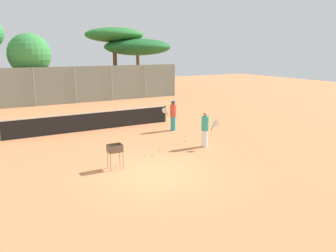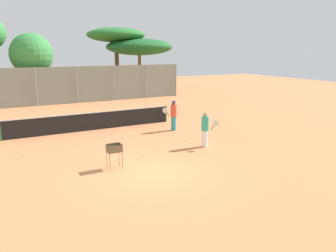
% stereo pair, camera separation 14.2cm
% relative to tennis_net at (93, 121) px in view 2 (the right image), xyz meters
% --- Properties ---
extents(ground_plane, '(80.00, 80.00, 0.00)m').
position_rel_tennis_net_xyz_m(ground_plane, '(0.00, -7.85, -0.56)').
color(ground_plane, '#D37F4C').
extents(tennis_net, '(9.78, 0.10, 1.07)m').
position_rel_tennis_net_xyz_m(tennis_net, '(0.00, 0.00, 0.00)').
color(tennis_net, '#26592D').
rests_on(tennis_net, ground_plane).
extents(back_fence, '(23.53, 0.08, 3.20)m').
position_rel_tennis_net_xyz_m(back_fence, '(0.00, 10.59, 1.04)').
color(back_fence, gray).
rests_on(back_fence, ground_plane).
extents(tree_0, '(7.19, 7.19, 5.81)m').
position_rel_tennis_net_xyz_m(tree_0, '(9.73, 15.15, 4.34)').
color(tree_0, brown).
rests_on(tree_0, ground_plane).
extents(tree_1, '(6.21, 6.21, 6.94)m').
position_rel_tennis_net_xyz_m(tree_1, '(7.48, 16.18, 5.55)').
color(tree_1, brown).
rests_on(tree_1, ground_plane).
extents(tree_4, '(3.60, 3.60, 6.01)m').
position_rel_tennis_net_xyz_m(tree_4, '(-1.57, 12.62, 3.61)').
color(tree_4, brown).
rests_on(tree_4, ground_plane).
extents(player_white_outfit, '(0.61, 0.78, 1.70)m').
position_rel_tennis_net_xyz_m(player_white_outfit, '(3.79, -5.92, 0.32)').
color(player_white_outfit, white).
rests_on(player_white_outfit, ground_plane).
extents(player_red_cap, '(0.91, 0.36, 1.73)m').
position_rel_tennis_net_xyz_m(player_red_cap, '(4.10, -2.29, 0.34)').
color(player_red_cap, teal).
rests_on(player_red_cap, ground_plane).
extents(ball_cart, '(0.56, 0.41, 0.99)m').
position_rel_tennis_net_xyz_m(ball_cart, '(-1.05, -6.68, 0.19)').
color(ball_cart, brown).
rests_on(ball_cart, ground_plane).
extents(tennis_ball_0, '(0.07, 0.07, 0.07)m').
position_rel_tennis_net_xyz_m(tennis_ball_0, '(1.58, -5.42, -0.53)').
color(tennis_ball_0, '#D1E54C').
rests_on(tennis_ball_0, ground_plane).
extents(tennis_ball_1, '(0.07, 0.07, 0.07)m').
position_rel_tennis_net_xyz_m(tennis_ball_1, '(-4.36, -3.63, -0.53)').
color(tennis_ball_1, '#D1E54C').
rests_on(tennis_ball_1, ground_plane).
extents(tennis_ball_2, '(0.07, 0.07, 0.07)m').
position_rel_tennis_net_xyz_m(tennis_ball_2, '(2.06, -5.18, -0.53)').
color(tennis_ball_2, '#D1E54C').
rests_on(tennis_ball_2, ground_plane).
extents(tennis_ball_3, '(0.07, 0.07, 0.07)m').
position_rel_tennis_net_xyz_m(tennis_ball_3, '(0.65, -5.77, -0.53)').
color(tennis_ball_3, '#D1E54C').
rests_on(tennis_ball_3, ground_plane).
extents(tennis_ball_4, '(0.07, 0.07, 0.07)m').
position_rel_tennis_net_xyz_m(tennis_ball_4, '(0.99, -5.93, -0.53)').
color(tennis_ball_4, '#D1E54C').
rests_on(tennis_ball_4, ground_plane).
extents(tennis_ball_5, '(0.07, 0.07, 0.07)m').
position_rel_tennis_net_xyz_m(tennis_ball_5, '(2.96, -2.37, -0.53)').
color(tennis_ball_5, '#D1E54C').
rests_on(tennis_ball_5, ground_plane).
extents(tennis_ball_6, '(0.07, 0.07, 0.07)m').
position_rel_tennis_net_xyz_m(tennis_ball_6, '(3.48, -4.68, -0.53)').
color(tennis_ball_6, '#D1E54C').
rests_on(tennis_ball_6, ground_plane).
extents(parked_car, '(4.20, 1.70, 1.60)m').
position_rel_tennis_net_xyz_m(parked_car, '(-3.11, 12.86, 0.10)').
color(parked_car, '#3F4C8C').
rests_on(parked_car, ground_plane).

